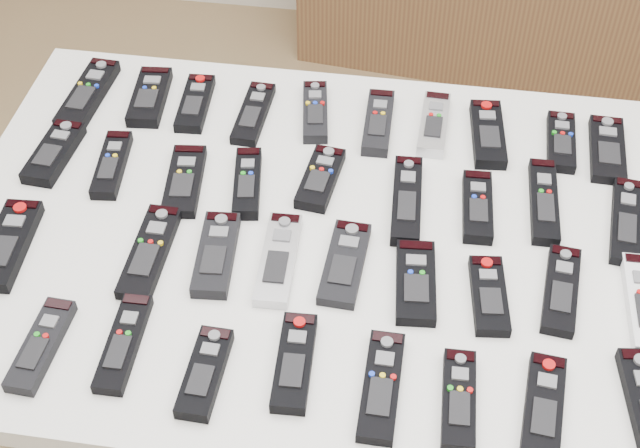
# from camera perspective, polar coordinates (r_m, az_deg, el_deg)

# --- Properties ---
(table) EXTENTS (1.25, 0.88, 0.78)m
(table) POSITION_cam_1_polar(r_m,az_deg,el_deg) (1.53, 0.00, -2.02)
(table) COLOR white
(table) RESTS_ON ground
(remote_0) EXTENTS (0.07, 0.21, 0.02)m
(remote_0) POSITION_cam_1_polar(r_m,az_deg,el_deg) (1.80, -14.64, 8.04)
(remote_0) COLOR black
(remote_0) RESTS_ON table
(remote_1) EXTENTS (0.08, 0.17, 0.02)m
(remote_1) POSITION_cam_1_polar(r_m,az_deg,el_deg) (1.77, -10.85, 8.00)
(remote_1) COLOR black
(remote_1) RESTS_ON table
(remote_2) EXTENTS (0.06, 0.16, 0.02)m
(remote_2) POSITION_cam_1_polar(r_m,az_deg,el_deg) (1.74, -8.00, 7.66)
(remote_2) COLOR black
(remote_2) RESTS_ON table
(remote_3) EXTENTS (0.05, 0.17, 0.02)m
(remote_3) POSITION_cam_1_polar(r_m,az_deg,el_deg) (1.71, -4.28, 7.07)
(remote_3) COLOR black
(remote_3) RESTS_ON table
(remote_4) EXTENTS (0.07, 0.17, 0.02)m
(remote_4) POSITION_cam_1_polar(r_m,az_deg,el_deg) (1.71, -0.31, 7.19)
(remote_4) COLOR black
(remote_4) RESTS_ON table
(remote_5) EXTENTS (0.05, 0.17, 0.02)m
(remote_5) POSITION_cam_1_polar(r_m,az_deg,el_deg) (1.68, 3.75, 6.50)
(remote_5) COLOR black
(remote_5) RESTS_ON table
(remote_6) EXTENTS (0.05, 0.17, 0.02)m
(remote_6) POSITION_cam_1_polar(r_m,az_deg,el_deg) (1.69, 7.30, 6.35)
(remote_6) COLOR #B7B7BC
(remote_6) RESTS_ON table
(remote_7) EXTENTS (0.07, 0.18, 0.02)m
(remote_7) POSITION_cam_1_polar(r_m,az_deg,el_deg) (1.68, 10.69, 5.68)
(remote_7) COLOR black
(remote_7) RESTS_ON table
(remote_8) EXTENTS (0.05, 0.15, 0.02)m
(remote_8) POSITION_cam_1_polar(r_m,az_deg,el_deg) (1.70, 15.17, 5.10)
(remote_8) COLOR black
(remote_8) RESTS_ON table
(remote_9) EXTENTS (0.07, 0.17, 0.02)m
(remote_9) POSITION_cam_1_polar(r_m,az_deg,el_deg) (1.71, 17.91, 4.56)
(remote_9) COLOR black
(remote_9) RESTS_ON table
(remote_10) EXTENTS (0.07, 0.16, 0.02)m
(remote_10) POSITION_cam_1_polar(r_m,az_deg,el_deg) (1.68, -16.67, 4.39)
(remote_10) COLOR black
(remote_10) RESTS_ON table
(remote_11) EXTENTS (0.06, 0.17, 0.02)m
(remote_11) POSITION_cam_1_polar(r_m,az_deg,el_deg) (1.63, -13.18, 3.72)
(remote_11) COLOR black
(remote_11) RESTS_ON table
(remote_12) EXTENTS (0.08, 0.17, 0.02)m
(remote_12) POSITION_cam_1_polar(r_m,az_deg,el_deg) (1.58, -8.67, 2.75)
(remote_12) COLOR black
(remote_12) RESTS_ON table
(remote_13) EXTENTS (0.07, 0.17, 0.02)m
(remote_13) POSITION_cam_1_polar(r_m,az_deg,el_deg) (1.56, -4.68, 2.63)
(remote_13) COLOR black
(remote_13) RESTS_ON table
(remote_14) EXTENTS (0.07, 0.15, 0.02)m
(remote_14) POSITION_cam_1_polar(r_m,az_deg,el_deg) (1.57, 0.03, 2.94)
(remote_14) COLOR black
(remote_14) RESTS_ON table
(remote_15) EXTENTS (0.06, 0.20, 0.02)m
(remote_15) POSITION_cam_1_polar(r_m,az_deg,el_deg) (1.53, 5.57, 1.53)
(remote_15) COLOR black
(remote_15) RESTS_ON table
(remote_16) EXTENTS (0.06, 0.16, 0.02)m
(remote_16) POSITION_cam_1_polar(r_m,az_deg,el_deg) (1.54, 10.04, 1.10)
(remote_16) COLOR black
(remote_16) RESTS_ON table
(remote_17) EXTENTS (0.05, 0.20, 0.02)m
(remote_17) POSITION_cam_1_polar(r_m,az_deg,el_deg) (1.57, 14.14, 1.42)
(remote_17) COLOR black
(remote_17) RESTS_ON table
(remote_18) EXTENTS (0.07, 0.20, 0.02)m
(remote_18) POSITION_cam_1_polar(r_m,az_deg,el_deg) (1.58, 19.00, 0.17)
(remote_18) COLOR black
(remote_18) RESTS_ON table
(remote_19) EXTENTS (0.07, 0.19, 0.02)m
(remote_19) POSITION_cam_1_polar(r_m,az_deg,el_deg) (1.54, -19.33, -1.25)
(remote_19) COLOR black
(remote_19) RESTS_ON table
(remote_20) EXTENTS (0.06, 0.20, 0.02)m
(remote_20) POSITION_cam_1_polar(r_m,az_deg,el_deg) (1.47, -10.83, -1.76)
(remote_20) COLOR black
(remote_20) RESTS_ON table
(remote_21) EXTENTS (0.07, 0.18, 0.02)m
(remote_21) POSITION_cam_1_polar(r_m,az_deg,el_deg) (1.45, -6.66, -1.94)
(remote_21) COLOR black
(remote_21) RESTS_ON table
(remote_22) EXTENTS (0.06, 0.19, 0.02)m
(remote_22) POSITION_cam_1_polar(r_m,az_deg,el_deg) (1.43, -2.67, -2.26)
(remote_22) COLOR #B7B7BC
(remote_22) RESTS_ON table
(remote_23) EXTENTS (0.07, 0.17, 0.02)m
(remote_23) POSITION_cam_1_polar(r_m,az_deg,el_deg) (1.43, 1.59, -2.53)
(remote_23) COLOR black
(remote_23) RESTS_ON table
(remote_24) EXTENTS (0.07, 0.17, 0.02)m
(remote_24) POSITION_cam_1_polar(r_m,az_deg,el_deg) (1.41, 6.14, -3.73)
(remote_24) COLOR black
(remote_24) RESTS_ON table
(remote_25) EXTENTS (0.07, 0.15, 0.02)m
(remote_25) POSITION_cam_1_polar(r_m,az_deg,el_deg) (1.41, 10.77, -4.51)
(remote_25) COLOR black
(remote_25) RESTS_ON table
(remote_26) EXTENTS (0.07, 0.18, 0.02)m
(remote_26) POSITION_cam_1_polar(r_m,az_deg,el_deg) (1.44, 15.18, -4.10)
(remote_26) COLOR black
(remote_26) RESTS_ON table
(remote_28) EXTENTS (0.05, 0.17, 0.02)m
(remote_28) POSITION_cam_1_polar(r_m,az_deg,el_deg) (1.39, -17.42, -7.41)
(remote_28) COLOR black
(remote_28) RESTS_ON table
(remote_29) EXTENTS (0.05, 0.17, 0.02)m
(remote_29) POSITION_cam_1_polar(r_m,az_deg,el_deg) (1.36, -12.46, -7.44)
(remote_29) COLOR black
(remote_29) RESTS_ON table
(remote_30) EXTENTS (0.05, 0.15, 0.02)m
(remote_30) POSITION_cam_1_polar(r_m,az_deg,el_deg) (1.31, -7.38, -9.43)
(remote_30) COLOR black
(remote_30) RESTS_ON table
(remote_31) EXTENTS (0.06, 0.17, 0.02)m
(remote_31) POSITION_cam_1_polar(r_m,az_deg,el_deg) (1.31, -1.65, -8.83)
(remote_31) COLOR black
(remote_31) RESTS_ON table
(remote_32) EXTENTS (0.05, 0.18, 0.02)m
(remote_32) POSITION_cam_1_polar(r_m,az_deg,el_deg) (1.29, 3.95, -10.31)
(remote_32) COLOR black
(remote_32) RESTS_ON table
(remote_33) EXTENTS (0.05, 0.16, 0.02)m
(remote_33) POSITION_cam_1_polar(r_m,az_deg,el_deg) (1.29, 8.87, -11.05)
(remote_33) COLOR black
(remote_33) RESTS_ON table
(remote_34) EXTENTS (0.07, 0.17, 0.02)m
(remote_34) POSITION_cam_1_polar(r_m,az_deg,el_deg) (1.30, 14.12, -11.31)
(remote_34) COLOR black
(remote_34) RESTS_ON table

